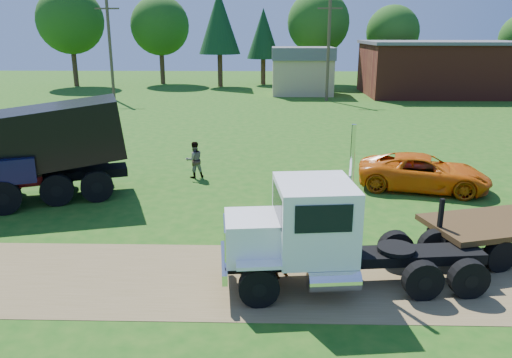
{
  "coord_description": "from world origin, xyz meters",
  "views": [
    {
      "loc": [
        0.6,
        -11.93,
        6.34
      ],
      "look_at": [
        0.2,
        3.91,
        1.6
      ],
      "focal_mm": 35.0,
      "sensor_mm": 36.0,
      "label": 1
    }
  ],
  "objects_px": {
    "white_semi_tractor": "(317,234)",
    "black_dump_truck": "(15,147)",
    "orange_pickup": "(424,172)",
    "spectator_a": "(282,250)"
  },
  "relations": [
    {
      "from": "orange_pickup",
      "to": "black_dump_truck",
      "type": "bearing_deg",
      "value": 110.57
    },
    {
      "from": "white_semi_tractor",
      "to": "spectator_a",
      "type": "relative_size",
      "value": 4.46
    },
    {
      "from": "black_dump_truck",
      "to": "white_semi_tractor",
      "type": "bearing_deg",
      "value": -50.62
    },
    {
      "from": "black_dump_truck",
      "to": "orange_pickup",
      "type": "xyz_separation_m",
      "value": [
        15.98,
        1.7,
        -1.38
      ]
    },
    {
      "from": "orange_pickup",
      "to": "white_semi_tractor",
      "type": "bearing_deg",
      "value": 162.32
    },
    {
      "from": "white_semi_tractor",
      "to": "black_dump_truck",
      "type": "xyz_separation_m",
      "value": [
        -10.82,
        6.51,
        0.7
      ]
    },
    {
      "from": "white_semi_tractor",
      "to": "orange_pickup",
      "type": "bearing_deg",
      "value": 51.72
    },
    {
      "from": "white_semi_tractor",
      "to": "black_dump_truck",
      "type": "height_order",
      "value": "white_semi_tractor"
    },
    {
      "from": "white_semi_tractor",
      "to": "spectator_a",
      "type": "xyz_separation_m",
      "value": [
        -0.85,
        0.4,
        -0.63
      ]
    },
    {
      "from": "orange_pickup",
      "to": "spectator_a",
      "type": "xyz_separation_m",
      "value": [
        -6.02,
        -7.81,
        0.05
      ]
    }
  ]
}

